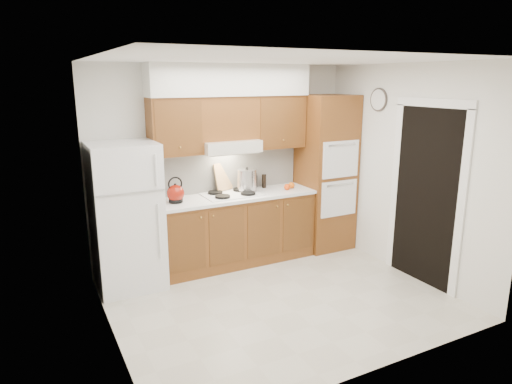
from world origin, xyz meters
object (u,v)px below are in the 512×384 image
at_px(oven_cabinet, 325,173).
at_px(fridge, 126,216).
at_px(stock_pot, 247,180).
at_px(kettle, 176,193).

bearing_deg(oven_cabinet, fridge, -179.30).
bearing_deg(stock_pot, fridge, -175.44).
bearing_deg(kettle, fridge, 175.81).
bearing_deg(fridge, stock_pot, 4.56).
distance_m(kettle, stock_pot, 1.02).
relative_size(fridge, kettle, 8.04).
height_order(fridge, oven_cabinet, oven_cabinet).
distance_m(fridge, oven_cabinet, 2.86).
xyz_separation_m(fridge, stock_pot, (1.63, 0.13, 0.24)).
bearing_deg(kettle, oven_cabinet, -7.53).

